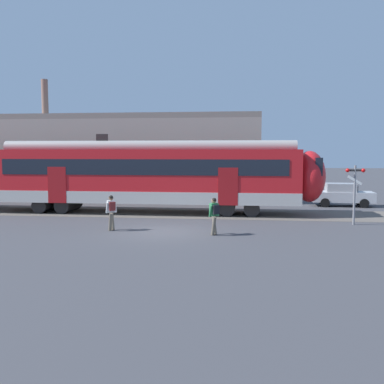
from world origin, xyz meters
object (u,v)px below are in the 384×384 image
at_px(parked_car_silver, 342,195).
at_px(crossing_signal, 355,185).
at_px(pedestrian_white, 111,210).
at_px(pedestrian_green, 214,213).
at_px(commuter_train, 12,175).

distance_m(parked_car_silver, crossing_signal, 8.02).
bearing_deg(pedestrian_white, crossing_signal, 14.66).
relative_size(pedestrian_white, pedestrian_green, 1.00).
distance_m(commuter_train, pedestrian_green, 14.76).
height_order(parked_car_silver, crossing_signal, crossing_signal).
xyz_separation_m(commuter_train, pedestrian_white, (8.21, -6.16, -1.26)).
bearing_deg(commuter_train, crossing_signal, -8.91).
bearing_deg(pedestrian_green, pedestrian_white, 173.23).
xyz_separation_m(pedestrian_green, crossing_signal, (6.81, 3.63, 1.02)).
relative_size(commuter_train, parked_car_silver, 9.38).
height_order(commuter_train, parked_car_silver, commuter_train).
height_order(pedestrian_white, pedestrian_green, same).
relative_size(commuter_train, pedestrian_green, 22.83).
bearing_deg(crossing_signal, commuter_train, 171.09).
bearing_deg(commuter_train, pedestrian_white, -36.88).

